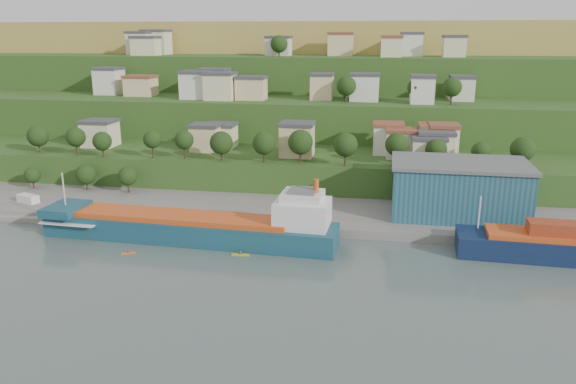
% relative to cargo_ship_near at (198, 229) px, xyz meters
% --- Properties ---
extents(ground, '(500.00, 500.00, 0.00)m').
position_rel_cargo_ship_near_xyz_m(ground, '(6.67, -8.81, -2.63)').
color(ground, '#414F4B').
rests_on(ground, ground).
extents(quay, '(220.00, 26.00, 4.00)m').
position_rel_cargo_ship_near_xyz_m(quay, '(26.67, 19.19, -2.63)').
color(quay, slate).
rests_on(quay, ground).
extents(pebble_beach, '(40.00, 18.00, 2.40)m').
position_rel_cargo_ship_near_xyz_m(pebble_beach, '(-48.33, 13.19, -2.63)').
color(pebble_beach, slate).
rests_on(pebble_beach, ground).
extents(hillside, '(360.00, 210.91, 96.00)m').
position_rel_cargo_ship_near_xyz_m(hillside, '(6.67, 159.84, -2.54)').
color(hillside, '#284719').
rests_on(hillside, ground).
extents(cargo_ship_near, '(64.61, 13.34, 16.49)m').
position_rel_cargo_ship_near_xyz_m(cargo_ship_near, '(0.00, 0.00, 0.00)').
color(cargo_ship_near, '#14374D').
rests_on(cargo_ship_near, ground).
extents(warehouse, '(31.27, 19.44, 12.80)m').
position_rel_cargo_ship_near_xyz_m(warehouse, '(56.21, 21.25, 5.80)').
color(warehouse, navy).
rests_on(warehouse, quay).
extents(caravan, '(6.41, 4.41, 2.76)m').
position_rel_cargo_ship_near_xyz_m(caravan, '(-49.26, 13.68, -0.05)').
color(caravan, white).
rests_on(caravan, pebble_beach).
extents(dinghy, '(3.81, 2.28, 0.72)m').
position_rel_cargo_ship_near_xyz_m(dinghy, '(-34.29, 8.56, -1.08)').
color(dinghy, silver).
rests_on(dinghy, pebble_beach).
extents(kayak_orange, '(2.82, 1.44, 0.71)m').
position_rel_cargo_ship_near_xyz_m(kayak_orange, '(-11.64, -9.79, -2.43)').
color(kayak_orange, orange).
rests_on(kayak_orange, ground).
extents(kayak_yellow, '(3.67, 0.68, 0.92)m').
position_rel_cargo_ship_near_xyz_m(kayak_yellow, '(11.03, -6.85, -2.36)').
color(kayak_yellow, gold).
rests_on(kayak_yellow, ground).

